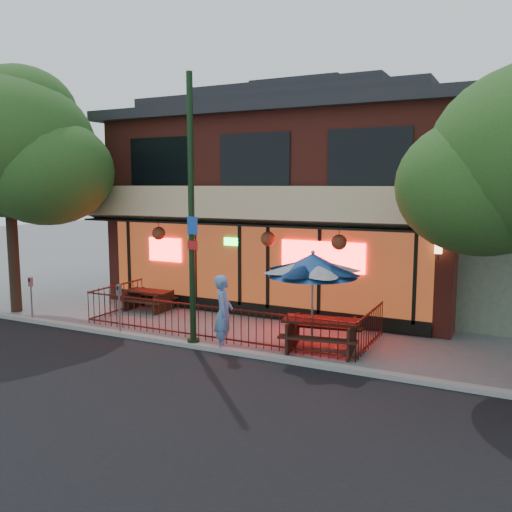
{
  "coord_description": "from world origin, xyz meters",
  "views": [
    {
      "loc": [
        7.63,
        -12.04,
        4.23
      ],
      "look_at": [
        0.65,
        2.0,
        2.15
      ],
      "focal_mm": 38.0,
      "sensor_mm": 36.0,
      "label": 1
    }
  ],
  "objects_px": {
    "street_tree_left": "(10,139)",
    "pedestrian": "(224,313)",
    "street_light": "(192,227)",
    "picnic_table_left": "(149,297)",
    "patio_umbrella": "(313,265)",
    "parking_meter_far": "(31,292)",
    "parking_meter_near": "(119,301)",
    "picnic_table_right": "(322,330)"
  },
  "relations": [
    {
      "from": "street_tree_left",
      "to": "parking_meter_far",
      "type": "bearing_deg",
      "value": -28.49
    },
    {
      "from": "parking_meter_far",
      "to": "picnic_table_right",
      "type": "bearing_deg",
      "value": 7.45
    },
    {
      "from": "pedestrian",
      "to": "street_tree_left",
      "type": "bearing_deg",
      "value": 62.39
    },
    {
      "from": "picnic_table_left",
      "to": "pedestrian",
      "type": "relative_size",
      "value": 0.83
    },
    {
      "from": "street_light",
      "to": "patio_umbrella",
      "type": "relative_size",
      "value": 2.71
    },
    {
      "from": "street_light",
      "to": "picnic_table_left",
      "type": "relative_size",
      "value": 4.33
    },
    {
      "from": "parking_meter_far",
      "to": "patio_umbrella",
      "type": "bearing_deg",
      "value": 7.67
    },
    {
      "from": "street_tree_left",
      "to": "patio_umbrella",
      "type": "relative_size",
      "value": 3.11
    },
    {
      "from": "street_tree_left",
      "to": "picnic_table_left",
      "type": "height_order",
      "value": "street_tree_left"
    },
    {
      "from": "street_light",
      "to": "street_tree_left",
      "type": "height_order",
      "value": "street_tree_left"
    },
    {
      "from": "street_light",
      "to": "parking_meter_far",
      "type": "height_order",
      "value": "street_light"
    },
    {
      "from": "picnic_table_left",
      "to": "picnic_table_right",
      "type": "relative_size",
      "value": 0.75
    },
    {
      "from": "parking_meter_near",
      "to": "pedestrian",
      "type": "bearing_deg",
      "value": 2.27
    },
    {
      "from": "picnic_table_right",
      "to": "parking_meter_far",
      "type": "bearing_deg",
      "value": -172.55
    },
    {
      "from": "pedestrian",
      "to": "parking_meter_far",
      "type": "xyz_separation_m",
      "value": [
        -6.75,
        -0.13,
        -0.03
      ]
    },
    {
      "from": "parking_meter_near",
      "to": "street_tree_left",
      "type": "bearing_deg",
      "value": 170.3
    },
    {
      "from": "picnic_table_left",
      "to": "parking_meter_far",
      "type": "bearing_deg",
      "value": -128.13
    },
    {
      "from": "street_light",
      "to": "pedestrian",
      "type": "distance_m",
      "value": 2.35
    },
    {
      "from": "patio_umbrella",
      "to": "parking_meter_far",
      "type": "xyz_separation_m",
      "value": [
        -8.76,
        -1.18,
        -1.26
      ]
    },
    {
      "from": "patio_umbrella",
      "to": "pedestrian",
      "type": "bearing_deg",
      "value": -152.36
    },
    {
      "from": "picnic_table_right",
      "to": "pedestrian",
      "type": "distance_m",
      "value": 2.54
    },
    {
      "from": "picnic_table_right",
      "to": "parking_meter_near",
      "type": "height_order",
      "value": "parking_meter_near"
    },
    {
      "from": "picnic_table_left",
      "to": "parking_meter_near",
      "type": "height_order",
      "value": "parking_meter_near"
    },
    {
      "from": "street_tree_left",
      "to": "parking_meter_near",
      "type": "xyz_separation_m",
      "value": [
        5.07,
        -0.87,
        -4.69
      ]
    },
    {
      "from": "parking_meter_near",
      "to": "picnic_table_right",
      "type": "bearing_deg",
      "value": 12.0
    },
    {
      "from": "picnic_table_left",
      "to": "pedestrian",
      "type": "distance_m",
      "value": 5.29
    },
    {
      "from": "picnic_table_left",
      "to": "parking_meter_far",
      "type": "xyz_separation_m",
      "value": [
        -2.26,
        -2.88,
        0.51
      ]
    },
    {
      "from": "picnic_table_right",
      "to": "patio_umbrella",
      "type": "height_order",
      "value": "patio_umbrella"
    },
    {
      "from": "parking_meter_near",
      "to": "parking_meter_far",
      "type": "relative_size",
      "value": 1.03
    },
    {
      "from": "parking_meter_near",
      "to": "parking_meter_far",
      "type": "bearing_deg",
      "value": 180.0
    },
    {
      "from": "street_light",
      "to": "parking_meter_far",
      "type": "xyz_separation_m",
      "value": [
        -5.86,
        -0.08,
        -2.2
      ]
    },
    {
      "from": "pedestrian",
      "to": "parking_meter_near",
      "type": "xyz_separation_m",
      "value": [
        -3.28,
        -0.13,
        0.01
      ]
    },
    {
      "from": "picnic_table_right",
      "to": "pedestrian",
      "type": "bearing_deg",
      "value": -155.15
    },
    {
      "from": "street_tree_left",
      "to": "parking_meter_far",
      "type": "distance_m",
      "value": 5.06
    },
    {
      "from": "patio_umbrella",
      "to": "parking_meter_far",
      "type": "bearing_deg",
      "value": -172.33
    },
    {
      "from": "street_light",
      "to": "pedestrian",
      "type": "bearing_deg",
      "value": 3.4
    },
    {
      "from": "parking_meter_near",
      "to": "parking_meter_far",
      "type": "xyz_separation_m",
      "value": [
        -3.47,
        0.0,
        -0.03
      ]
    },
    {
      "from": "parking_meter_far",
      "to": "picnic_table_left",
      "type": "bearing_deg",
      "value": 51.87
    },
    {
      "from": "street_tree_left",
      "to": "pedestrian",
      "type": "xyz_separation_m",
      "value": [
        8.35,
        -0.74,
        -4.69
      ]
    },
    {
      "from": "picnic_table_left",
      "to": "parking_meter_near",
      "type": "relative_size",
      "value": 1.11
    },
    {
      "from": "picnic_table_right",
      "to": "parking_meter_near",
      "type": "distance_m",
      "value": 5.69
    },
    {
      "from": "picnic_table_left",
      "to": "patio_umbrella",
      "type": "distance_m",
      "value": 6.94
    }
  ]
}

